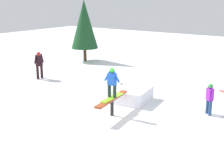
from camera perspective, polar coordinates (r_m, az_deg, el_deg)
name	(u,v)px	position (r m, az deg, el deg)	size (l,w,h in m)	color
ground_plane	(112,115)	(13.15, 0.00, -5.77)	(60.00, 60.00, 0.00)	white
rail_feature	(112,101)	(12.92, 0.00, -3.06)	(2.49, 0.63, 0.77)	black
snow_kicker_ramp	(132,95)	(14.85, 3.72, -1.99)	(1.80, 1.50, 0.62)	white
main_rider_on_rail	(112,84)	(12.71, 0.00, 0.09)	(1.49, 0.75, 1.28)	#8FE526
bystander_black	(39,64)	(19.26, -13.18, 3.62)	(0.67, 0.28, 1.64)	black
bystander_purple	(210,97)	(13.63, 17.42, -2.36)	(0.45, 0.49, 1.34)	navy
backpack_on_snow	(124,87)	(16.62, 2.14, -0.54)	(0.30, 0.22, 0.34)	brown
pine_tree_far	(84,24)	(23.97, -5.09, 10.82)	(2.03, 2.03, 4.62)	#4C331E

